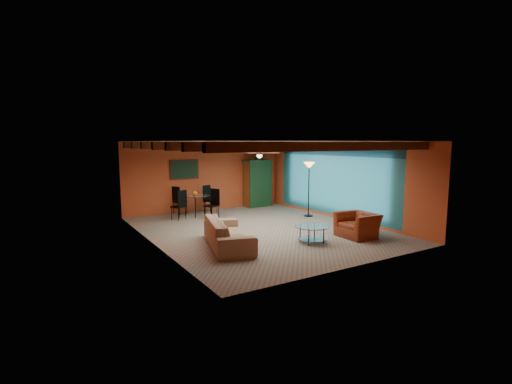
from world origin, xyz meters
TOP-DOWN VIEW (x-y plane):
  - room at (0.00, 0.11)m, footprint 6.52×8.01m
  - sofa at (-1.66, -1.14)m, footprint 1.58×2.59m
  - armchair at (1.92, -2.18)m, footprint 0.96×1.09m
  - coffee_table at (0.42, -1.99)m, footprint 1.02×1.02m
  - dining_table at (-0.85, 3.07)m, footprint 2.65×2.65m
  - armoire at (2.20, 3.70)m, footprint 1.11×0.60m
  - floor_lamp at (2.65, 0.89)m, footprint 0.53×0.53m
  - ceiling_fan at (0.00, 0.00)m, footprint 1.50×1.50m
  - painting at (-0.90, 3.96)m, footprint 1.05×0.03m
  - potted_plant at (2.20, 3.70)m, footprint 0.49×0.45m
  - vase at (-0.85, 3.07)m, footprint 0.20×0.20m

SIDE VIEW (x-z plane):
  - coffee_table at x=0.42m, z-range 0.00..0.46m
  - armchair at x=1.92m, z-range 0.00..0.69m
  - sofa at x=-1.66m, z-range 0.00..0.71m
  - dining_table at x=-0.85m, z-range 0.00..1.05m
  - armoire at x=2.20m, z-range 0.00..1.90m
  - floor_lamp at x=2.65m, z-range 0.00..1.98m
  - vase at x=-0.85m, z-range 1.05..1.25m
  - painting at x=-0.90m, z-range 1.32..1.97m
  - potted_plant at x=2.20m, z-range 1.90..2.35m
  - ceiling_fan at x=0.00m, z-range 2.14..2.58m
  - room at x=0.00m, z-range 1.01..3.72m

